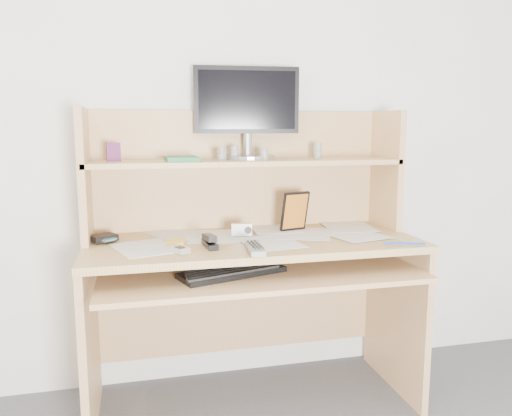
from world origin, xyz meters
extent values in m
cube|color=white|center=(0.00, 1.80, 1.25)|extent=(3.60, 0.04, 2.50)
cube|color=tan|center=(0.00, 1.48, 0.73)|extent=(1.40, 0.60, 0.03)
cube|color=tan|center=(-0.68, 1.48, 0.36)|extent=(0.03, 0.56, 0.72)
cube|color=tan|center=(0.68, 1.48, 0.36)|extent=(0.03, 0.56, 0.72)
cube|color=tan|center=(0.00, 1.77, 0.34)|extent=(1.34, 0.02, 0.41)
cube|color=tan|center=(0.00, 1.36, 0.64)|extent=(1.28, 0.55, 0.02)
cube|color=tan|center=(0.00, 1.77, 1.02)|extent=(1.40, 0.02, 0.55)
cube|color=tan|center=(-0.68, 1.63, 1.02)|extent=(0.03, 0.30, 0.55)
cube|color=tan|center=(0.68, 1.63, 1.02)|extent=(0.03, 0.30, 0.55)
cube|color=tan|center=(0.00, 1.63, 1.07)|extent=(1.38, 0.30, 0.02)
cube|color=silver|center=(0.00, 1.48, 0.75)|extent=(1.32, 0.54, 0.01)
cube|color=black|center=(-0.13, 1.32, 0.66)|extent=(0.45, 0.27, 0.02)
cube|color=black|center=(-0.13, 1.32, 0.67)|extent=(0.42, 0.25, 0.01)
cube|color=gray|center=(-0.05, 1.26, 0.77)|extent=(0.07, 0.20, 0.02)
cube|color=silver|center=(-0.33, 1.32, 0.77)|extent=(0.08, 0.10, 0.02)
cube|color=black|center=(-0.20, 1.39, 0.78)|extent=(0.05, 0.15, 0.04)
cube|color=black|center=(-0.62, 1.58, 0.77)|extent=(0.13, 0.12, 0.03)
cube|color=#EDEC3E|center=(-0.33, 1.49, 0.76)|extent=(0.10, 0.10, 0.01)
cube|color=#A3A3A5|center=(-0.04, 1.54, 0.78)|extent=(0.09, 0.05, 0.05)
cube|color=black|center=(0.22, 1.59, 0.85)|extent=(0.13, 0.05, 0.18)
cylinder|color=#173DAC|center=(0.56, 1.22, 0.76)|extent=(0.16, 0.06, 0.01)
cube|color=maroon|center=(-0.57, 1.63, 1.12)|extent=(0.06, 0.03, 0.08)
cube|color=#388C4B|center=(-0.29, 1.60, 1.09)|extent=(0.14, 0.19, 0.02)
cylinder|color=black|center=(0.08, 1.59, 1.11)|extent=(0.05, 0.05, 0.05)
cylinder|color=white|center=(-0.05, 1.65, 1.11)|extent=(0.04, 0.04, 0.06)
cylinder|color=black|center=(-0.11, 1.62, 1.11)|extent=(0.05, 0.05, 0.05)
cylinder|color=white|center=(0.35, 1.65, 1.12)|extent=(0.04, 0.04, 0.07)
cylinder|color=#9C9DA1|center=(0.02, 1.68, 1.09)|extent=(0.24, 0.24, 0.01)
cylinder|color=#9C9DA1|center=(0.02, 1.69, 1.15)|extent=(0.04, 0.04, 0.10)
cube|color=black|center=(0.02, 1.71, 1.35)|extent=(0.48, 0.07, 0.30)
cube|color=black|center=(0.02, 1.70, 1.35)|extent=(0.44, 0.04, 0.26)
camera|label=1|loc=(-0.48, -0.54, 1.21)|focal=35.00mm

